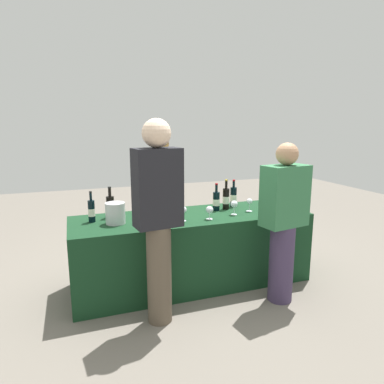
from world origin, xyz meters
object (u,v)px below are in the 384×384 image
at_px(wine_glass_0, 115,215).
at_px(guest_1, 284,219).
at_px(wine_bottle_1, 110,207).
at_px(wine_bottle_6, 233,197).
at_px(wine_glass_5, 265,205).
at_px(wine_bottle_2, 148,205).
at_px(wine_glass_1, 183,210).
at_px(server_pouring, 161,195).
at_px(wine_glass_4, 249,202).
at_px(wine_bottle_5, 226,198).
at_px(wine_glass_2, 210,210).
at_px(wine_bottle_3, 168,203).
at_px(wine_bottle_4, 216,201).
at_px(ice_bucket, 115,213).
at_px(wine_glass_3, 234,205).
at_px(wine_bottle_0, 92,211).
at_px(guest_0, 158,215).

height_order(wine_glass_0, guest_1, guest_1).
relative_size(wine_bottle_1, wine_glass_0, 2.44).
distance_m(wine_bottle_6, wine_glass_5, 0.42).
relative_size(wine_bottle_2, wine_bottle_6, 1.05).
relative_size(wine_glass_1, server_pouring, 0.09).
distance_m(wine_bottle_6, wine_glass_4, 0.27).
bearing_deg(wine_bottle_5, server_pouring, 136.96).
bearing_deg(server_pouring, guest_1, 130.50).
relative_size(wine_glass_2, wine_glass_5, 1.09).
height_order(wine_bottle_3, wine_glass_2, wine_bottle_3).
xyz_separation_m(wine_bottle_4, wine_glass_2, (-0.21, -0.31, -0.02)).
xyz_separation_m(wine_bottle_3, wine_glass_0, (-0.58, -0.22, -0.02)).
xyz_separation_m(ice_bucket, server_pouring, (0.64, 0.72, -0.02)).
bearing_deg(wine_glass_4, guest_1, -85.88).
distance_m(wine_bottle_5, wine_glass_3, 0.25).
distance_m(wine_bottle_5, ice_bucket, 1.26).
bearing_deg(wine_glass_0, wine_bottle_5, 8.08).
height_order(wine_bottle_5, ice_bucket, wine_bottle_5).
height_order(wine_bottle_5, wine_bottle_6, wine_bottle_5).
xyz_separation_m(wine_bottle_3, wine_glass_4, (0.87, -0.22, -0.00)).
distance_m(wine_bottle_5, guest_1, 0.80).
relative_size(wine_bottle_4, ice_bucket, 1.49).
bearing_deg(wine_glass_3, wine_bottle_5, 85.37).
bearing_deg(wine_bottle_2, wine_bottle_3, 9.89).
xyz_separation_m(wine_glass_3, wine_glass_5, (0.36, -0.03, -0.02)).
height_order(wine_bottle_5, guest_1, guest_1).
bearing_deg(ice_bucket, wine_bottle_6, 9.84).
relative_size(wine_bottle_1, wine_bottle_5, 0.94).
relative_size(wine_bottle_4, server_pouring, 0.19).
bearing_deg(wine_bottle_4, wine_bottle_0, -179.78).
bearing_deg(wine_bottle_6, wine_glass_5, -61.04).
distance_m(wine_bottle_2, ice_bucket, 0.39).
height_order(wine_bottle_4, wine_glass_2, wine_bottle_4).
distance_m(wine_bottle_1, wine_bottle_6, 1.40).
bearing_deg(wine_bottle_4, server_pouring, 129.44).
height_order(wine_bottle_3, wine_bottle_5, wine_bottle_5).
distance_m(wine_bottle_2, wine_bottle_5, 0.89).
bearing_deg(guest_0, wine_bottle_5, 29.37).
height_order(wine_glass_2, wine_glass_3, wine_glass_3).
distance_m(wine_bottle_0, wine_bottle_1, 0.22).
relative_size(wine_glass_0, wine_glass_3, 0.86).
relative_size(wine_bottle_6, guest_1, 0.21).
relative_size(wine_bottle_4, wine_glass_2, 2.25).
bearing_deg(wine_glass_2, wine_bottle_4, 55.96).
relative_size(wine_bottle_2, server_pouring, 0.21).
bearing_deg(wine_glass_1, wine_bottle_4, 30.34).
height_order(wine_bottle_3, guest_1, guest_1).
bearing_deg(wine_glass_5, wine_glass_0, 176.23).
distance_m(wine_glass_0, wine_glass_5, 1.59).
bearing_deg(guest_1, wine_bottle_5, 98.08).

